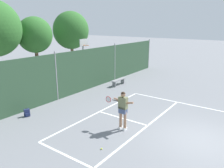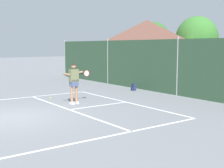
% 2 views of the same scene
% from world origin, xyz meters
% --- Properties ---
extents(ground_plane, '(120.00, 120.00, 0.00)m').
position_xyz_m(ground_plane, '(0.00, 0.00, 0.00)').
color(ground_plane, slate).
extents(court_markings, '(8.30, 11.10, 0.01)m').
position_xyz_m(court_markings, '(0.00, 0.65, 0.00)').
color(court_markings, white).
rests_on(court_markings, ground).
extents(chainlink_fence, '(26.09, 0.09, 3.17)m').
position_xyz_m(chainlink_fence, '(0.00, 9.00, 1.51)').
color(chainlink_fence, '#2D4C33').
rests_on(chainlink_fence, ground).
extents(clubhouse_building, '(6.25, 5.89, 4.77)m').
position_xyz_m(clubhouse_building, '(-7.82, 13.85, 2.47)').
color(clubhouse_building, silver).
rests_on(clubhouse_building, ground).
extents(tennis_player, '(0.27, 1.43, 1.85)m').
position_xyz_m(tennis_player, '(-1.03, 3.29, 1.11)').
color(tennis_player, silver).
rests_on(tennis_player, ground).
extents(tennis_ball, '(0.07, 0.07, 0.07)m').
position_xyz_m(tennis_ball, '(-2.99, 3.00, 0.03)').
color(tennis_ball, '#CCE033').
rests_on(tennis_ball, ground).
extents(backpack_navy, '(0.32, 0.30, 0.46)m').
position_xyz_m(backpack_navy, '(-2.76, 8.27, 0.19)').
color(backpack_navy, navy).
rests_on(backpack_navy, ground).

